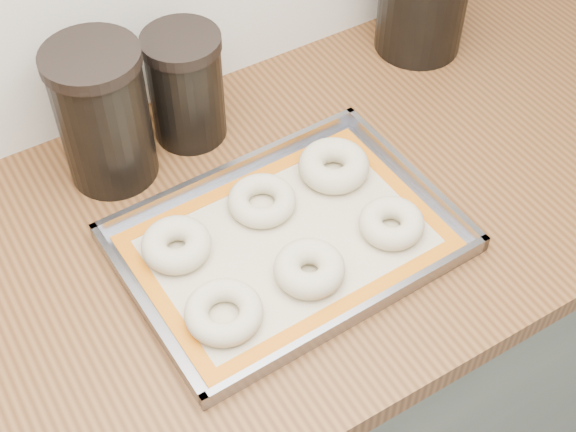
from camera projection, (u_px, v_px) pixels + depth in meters
cabinet at (374, 325)px, 1.61m from camera, size 3.00×0.65×0.86m
countertop at (397, 168)px, 1.27m from camera, size 3.06×0.68×0.04m
baking_tray at (288, 241)px, 1.14m from camera, size 0.47×0.34×0.03m
baking_mat at (288, 241)px, 1.14m from camera, size 0.43×0.30×0.00m
bagel_front_left at (224, 312)px, 1.04m from camera, size 0.12×0.12×0.03m
bagel_front_mid at (309, 269)px, 1.09m from camera, size 0.10×0.10×0.04m
bagel_front_right at (392, 223)px, 1.14m from camera, size 0.12×0.12×0.03m
bagel_back_left at (176, 245)px, 1.11m from camera, size 0.12×0.12×0.04m
bagel_back_mid at (262, 201)px, 1.17m from camera, size 0.13×0.13×0.03m
bagel_back_right at (334, 166)px, 1.21m from camera, size 0.13×0.13×0.04m
canister_left at (103, 115)px, 1.16m from camera, size 0.14×0.14×0.22m
canister_mid at (186, 87)px, 1.23m from camera, size 0.12×0.12×0.19m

